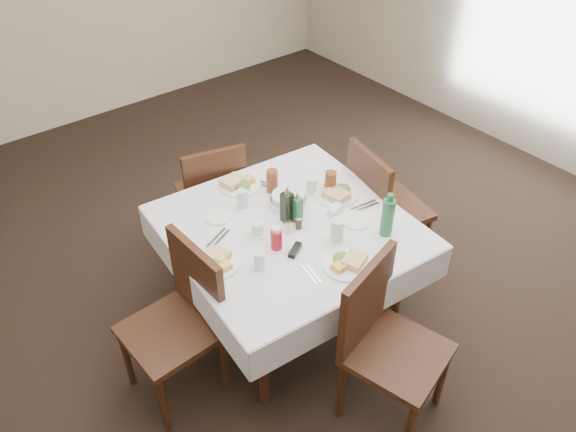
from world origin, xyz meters
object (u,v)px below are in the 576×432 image
(chair_west, at_px, (183,313))
(chair_south, at_px, (383,335))
(water_w, at_px, (259,260))
(dining_table, at_px, (289,235))
(water_e, at_px, (312,186))
(green_bottle, at_px, (388,217))
(oil_cruet_dark, at_px, (287,206))
(chair_north, at_px, (213,192))
(oil_cruet_green, at_px, (297,209))
(bread_basket, at_px, (288,200))
(water_s, at_px, (337,230))
(coffee_mug, at_px, (258,229))
(water_n, at_px, (242,199))
(chair_east, at_px, (379,203))
(ketchup_bottle, at_px, (276,238))

(chair_west, bearing_deg, chair_south, -46.98)
(water_w, bearing_deg, dining_table, 28.01)
(water_e, xyz_separation_m, green_bottle, (0.08, -0.57, 0.07))
(oil_cruet_dark, bearing_deg, chair_north, 92.09)
(water_w, distance_m, oil_cruet_green, 0.46)
(bread_basket, bearing_deg, water_e, -0.25)
(oil_cruet_dark, bearing_deg, dining_table, -115.26)
(chair_west, xyz_separation_m, green_bottle, (1.17, -0.37, 0.33))
(water_s, distance_m, water_w, 0.49)
(dining_table, relative_size, coffee_mug, 12.49)
(chair_north, relative_size, chair_south, 0.93)
(water_n, bearing_deg, chair_east, -20.01)
(water_w, distance_m, green_bottle, 0.78)
(water_s, bearing_deg, chair_south, -106.68)
(dining_table, relative_size, water_e, 12.89)
(water_w, bearing_deg, chair_west, 160.93)
(chair_west, relative_size, water_w, 8.87)
(water_s, relative_size, water_e, 1.26)
(dining_table, relative_size, chair_east, 1.49)
(water_w, xyz_separation_m, bread_basket, (0.48, 0.35, -0.02))
(chair_north, bearing_deg, oil_cruet_green, -84.91)
(chair_west, distance_m, green_bottle, 1.27)
(chair_west, distance_m, water_w, 0.51)
(bread_basket, bearing_deg, chair_north, 101.13)
(coffee_mug, distance_m, green_bottle, 0.75)
(dining_table, bearing_deg, chair_east, -0.59)
(green_bottle, bearing_deg, chair_west, 162.41)
(water_e, xyz_separation_m, ketchup_bottle, (-0.49, -0.28, 0.01))
(ketchup_bottle, bearing_deg, water_w, -156.74)
(coffee_mug, bearing_deg, dining_table, -14.31)
(chair_east, xyz_separation_m, water_w, (-1.14, -0.18, 0.25))
(coffee_mug, bearing_deg, oil_cruet_dark, -1.82)
(dining_table, xyz_separation_m, chair_south, (-0.04, -0.83, -0.11))
(ketchup_bottle, distance_m, green_bottle, 0.65)
(water_e, bearing_deg, chair_west, -169.32)
(chair_south, distance_m, coffee_mug, 0.92)
(chair_west, distance_m, water_e, 1.14)
(bread_basket, xyz_separation_m, oil_cruet_green, (-0.06, -0.16, 0.06))
(water_n, xyz_separation_m, green_bottle, (0.50, -0.73, 0.07))
(water_e, distance_m, green_bottle, 0.58)
(chair_west, relative_size, oil_cruet_dark, 3.88)
(chair_west, bearing_deg, coffee_mug, 8.86)
(chair_south, bearing_deg, chair_west, 133.02)
(chair_west, relative_size, bread_basket, 4.37)
(water_n, distance_m, water_w, 0.56)
(bread_basket, bearing_deg, chair_east, -14.53)
(dining_table, bearing_deg, chair_north, 90.65)
(chair_east, relative_size, bread_basket, 4.38)
(bread_basket, height_order, ketchup_bottle, ketchup_bottle)
(water_e, height_order, oil_cruet_dark, oil_cruet_dark)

